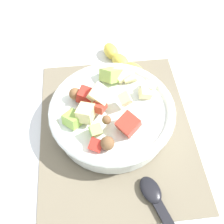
% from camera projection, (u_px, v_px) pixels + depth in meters
% --- Properties ---
extents(ground_plane, '(2.40, 2.40, 0.00)m').
position_uv_depth(ground_plane, '(116.00, 130.00, 0.61)').
color(ground_plane, silver).
extents(placemat, '(0.41, 0.33, 0.01)m').
position_uv_depth(placemat, '(116.00, 129.00, 0.61)').
color(placemat, '#756B56').
rests_on(placemat, ground_plane).
extents(salad_bowl, '(0.27, 0.27, 0.11)m').
position_uv_depth(salad_bowl, '(112.00, 113.00, 0.58)').
color(salad_bowl, white).
rests_on(salad_bowl, placemat).
extents(serving_spoon, '(0.22, 0.10, 0.01)m').
position_uv_depth(serving_spoon, '(163.00, 213.00, 0.49)').
color(serving_spoon, black).
rests_on(serving_spoon, placemat).
extents(banana_whole, '(0.14, 0.11, 0.04)m').
position_uv_depth(banana_whole, '(121.00, 61.00, 0.71)').
color(banana_whole, yellow).
rests_on(banana_whole, ground_plane).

